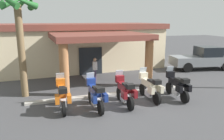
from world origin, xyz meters
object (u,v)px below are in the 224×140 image
at_px(pedestrian, 95,68).
at_px(motorcycle_blue, 96,95).
at_px(pickup_truck_gray, 203,59).
at_px(motorcycle_black, 177,86).
at_px(palm_tree_roadside, 19,22).
at_px(motel_building, 83,45).
at_px(motorcycle_orange, 62,96).
at_px(motorcycle_cream, 150,87).
at_px(motorcycle_maroon, 125,91).

bearing_deg(pedestrian, motorcycle_blue, 78.42).
bearing_deg(pedestrian, pickup_truck_gray, -173.44).
height_order(motorcycle_black, palm_tree_roadside, palm_tree_roadside).
bearing_deg(motel_building, motorcycle_orange, -109.09).
bearing_deg(motorcycle_black, motorcycle_cream, 83.88).
bearing_deg(motorcycle_blue, pedestrian, -16.60).
xyz_separation_m(motorcycle_blue, motorcycle_maroon, (1.52, 0.06, 0.00)).
xyz_separation_m(motorcycle_maroon, motorcycle_black, (3.04, -0.01, 0.00)).
bearing_deg(motorcycle_cream, pickup_truck_gray, -56.65).
xyz_separation_m(motel_building, motorcycle_cream, (1.75, -9.17, -1.28)).
bearing_deg(motorcycle_cream, motel_building, 10.35).
bearing_deg(motorcycle_maroon, motorcycle_orange, 84.80).
xyz_separation_m(motorcycle_blue, pickup_truck_gray, (10.89, 5.56, 0.24)).
xyz_separation_m(motorcycle_orange, palm_tree_roadside, (-1.77, 2.64, 3.37)).
bearing_deg(pedestrian, palm_tree_roadside, 24.19).
relative_size(motorcycle_orange, palm_tree_roadside, 0.39).
xyz_separation_m(motorcycle_orange, pedestrian, (2.72, 4.44, 0.23)).
bearing_deg(motorcycle_maroon, motel_building, 2.60).
bearing_deg(pedestrian, motorcycle_orange, 60.88).
bearing_deg(motorcycle_maroon, motorcycle_blue, 93.47).
relative_size(motorcycle_black, pedestrian, 1.36).
relative_size(motorcycle_blue, motorcycle_cream, 1.00).
xyz_separation_m(motorcycle_cream, palm_tree_roadside, (-6.32, 2.75, 3.37)).
distance_m(motel_building, motorcycle_maroon, 9.50).
distance_m(motorcycle_black, pedestrian, 5.86).
bearing_deg(motorcycle_cream, pedestrian, 21.51).
relative_size(motorcycle_blue, pickup_truck_gray, 0.41).
xyz_separation_m(motel_building, pickup_truck_gray, (9.61, -3.91, -1.04)).
bearing_deg(motel_building, motorcycle_cream, -81.12).
relative_size(pedestrian, palm_tree_roadside, 0.28).
bearing_deg(motorcycle_orange, pedestrian, -29.57).
distance_m(motel_building, motorcycle_orange, 9.58).
height_order(motorcycle_orange, pedestrian, pedestrian).
bearing_deg(motorcycle_cream, motorcycle_orange, 88.24).
bearing_deg(palm_tree_roadside, motorcycle_maroon, -31.83).
height_order(motorcycle_black, pedestrian, pedestrian).
relative_size(motorcycle_orange, motorcycle_maroon, 1.00).
xyz_separation_m(motel_building, pedestrian, (-0.08, -4.62, -1.04)).
height_order(motorcycle_maroon, motorcycle_cream, same).
distance_m(pickup_truck_gray, palm_tree_roadside, 14.74).
xyz_separation_m(motorcycle_cream, pickup_truck_gray, (7.86, 5.27, 0.24)).
bearing_deg(motorcycle_cream, motorcycle_maroon, 98.38).
height_order(pedestrian, palm_tree_roadside, palm_tree_roadside).
distance_m(motorcycle_blue, palm_tree_roadside, 5.61).
bearing_deg(pickup_truck_gray, motorcycle_orange, -147.31).
height_order(pedestrian, pickup_truck_gray, pickup_truck_gray).
xyz_separation_m(motorcycle_blue, motorcycle_black, (4.55, 0.05, 0.00)).
bearing_deg(pedestrian, motel_building, -88.71).
bearing_deg(motorcycle_cream, motorcycle_blue, 95.13).
relative_size(motorcycle_black, palm_tree_roadside, 0.39).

